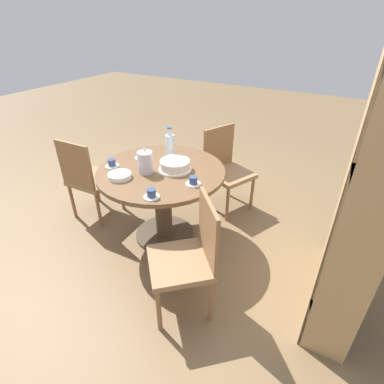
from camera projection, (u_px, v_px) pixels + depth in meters
name	position (u px, v px, depth m)	size (l,w,h in m)	color
ground_plane	(165.00, 235.00, 2.97)	(14.00, 14.00, 0.00)	brown
dining_table	(162.00, 188.00, 2.69)	(1.12, 1.12, 0.72)	#473828
chair_a	(89.00, 178.00, 3.01)	(0.44, 0.44, 0.88)	olive
chair_b	(189.00, 256.00, 2.04)	(0.59, 0.59, 0.88)	olive
chair_c	(226.00, 168.00, 3.20)	(0.55, 0.55, 0.88)	olive
bookshelf	(361.00, 199.00, 1.89)	(1.09, 0.28, 1.77)	tan
coffee_pot	(145.00, 161.00, 2.50)	(0.13, 0.13, 0.23)	silver
water_bottle	(170.00, 146.00, 2.72)	(0.08, 0.08, 0.31)	silver
cake_main	(175.00, 165.00, 2.57)	(0.29, 0.29, 0.09)	white
cup_a	(151.00, 194.00, 2.19)	(0.12, 0.12, 0.07)	silver
cup_b	(112.00, 164.00, 2.63)	(0.12, 0.12, 0.07)	silver
cup_c	(193.00, 181.00, 2.36)	(0.12, 0.12, 0.07)	silver
cup_d	(141.00, 155.00, 2.78)	(0.12, 0.12, 0.07)	silver
plate_stack	(120.00, 176.00, 2.45)	(0.19, 0.19, 0.04)	white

